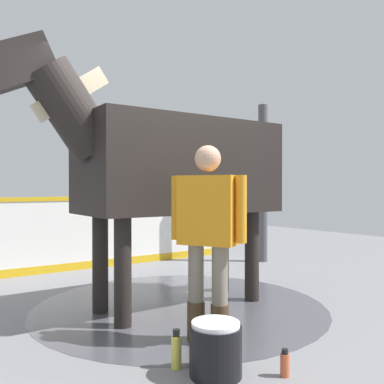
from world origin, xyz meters
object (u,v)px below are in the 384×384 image
(bottle_shampoo, at_px, (176,350))
(bottle_spray, at_px, (285,364))
(horse, at_px, (170,165))
(handler, at_px, (208,230))
(wash_bucket, at_px, (216,349))

(bottle_shampoo, relative_size, bottle_spray, 1.48)
(horse, distance_m, bottle_shampoo, 2.02)
(handler, relative_size, bottle_spray, 8.72)
(handler, relative_size, bottle_shampoo, 5.91)
(wash_bucket, height_order, bottle_shampoo, wash_bucket)
(wash_bucket, relative_size, bottle_spray, 1.97)
(handler, distance_m, bottle_spray, 1.16)
(bottle_shampoo, bearing_deg, horse, 147.25)
(wash_bucket, distance_m, bottle_shampoo, 0.30)
(bottle_spray, bearing_deg, wash_bucket, -128.79)
(horse, distance_m, wash_bucket, 2.11)
(bottle_spray, bearing_deg, handler, -179.33)
(bottle_shampoo, height_order, bottle_spray, bottle_shampoo)
(handler, xyz_separation_m, bottle_shampoo, (0.26, -0.50, -0.80))
(handler, bearing_deg, horse, 43.90)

